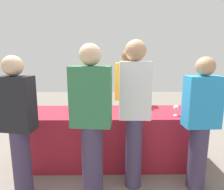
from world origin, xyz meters
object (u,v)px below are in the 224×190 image
(wine_glass_1, at_px, (89,109))
(guest_1, at_px, (91,118))
(wine_glass_0, at_px, (78,107))
(guest_2, at_px, (134,109))
(wine_bottle_3, at_px, (145,102))
(wine_bottle_1, at_px, (82,102))
(guest_3, at_px, (201,120))
(wine_glass_2, at_px, (128,106))
(guest_0, at_px, (18,123))
(wine_bottle_2, at_px, (94,103))
(wine_glass_3, at_px, (176,108))
(wine_bottle_0, at_px, (71,103))
(server_pouring, at_px, (128,95))

(wine_glass_1, bearing_deg, guest_1, -81.10)
(wine_glass_0, relative_size, guest_2, 0.08)
(wine_bottle_3, height_order, wine_glass_0, wine_bottle_3)
(wine_bottle_1, xyz_separation_m, guest_3, (1.47, -0.82, -0.03))
(wine_glass_2, xyz_separation_m, guest_1, (-0.46, -0.70, 0.04))
(guest_0, relative_size, guest_1, 0.93)
(guest_1, relative_size, guest_2, 0.97)
(wine_bottle_2, bearing_deg, wine_bottle_3, 7.82)
(wine_glass_1, height_order, guest_0, guest_0)
(wine_bottle_1, height_order, guest_1, guest_1)
(wine_bottle_1, xyz_separation_m, wine_glass_2, (0.70, -0.25, -0.00))
(wine_bottle_1, xyz_separation_m, guest_2, (0.71, -0.78, 0.10))
(wine_bottle_1, height_order, guest_3, guest_3)
(wine_bottle_3, relative_size, wine_glass_0, 2.03)
(wine_glass_0, relative_size, guest_0, 0.09)
(wine_glass_3, bearing_deg, wine_bottle_3, 133.97)
(guest_0, bearing_deg, wine_glass_3, 25.52)
(wine_bottle_3, relative_size, wine_glass_2, 2.12)
(wine_glass_2, relative_size, guest_2, 0.08)
(wine_glass_0, xyz_separation_m, wine_glass_2, (0.71, 0.09, -0.01))
(guest_0, height_order, guest_1, guest_1)
(wine_bottle_2, relative_size, guest_0, 0.21)
(guest_3, bearing_deg, wine_bottle_0, 153.40)
(wine_glass_3, height_order, guest_1, guest_1)
(wine_glass_1, distance_m, guest_0, 0.89)
(wine_glass_0, bearing_deg, guest_2, -31.55)
(guest_0, bearing_deg, wine_glass_1, 46.70)
(guest_2, bearing_deg, wine_bottle_3, 73.47)
(wine_glass_3, height_order, guest_2, guest_2)
(guest_1, bearing_deg, wine_glass_0, 117.74)
(wine_bottle_2, bearing_deg, guest_3, -29.17)
(wine_glass_2, distance_m, guest_0, 1.43)
(wine_bottle_1, xyz_separation_m, wine_bottle_3, (0.98, -0.01, 0.00))
(wine_glass_0, xyz_separation_m, wine_glass_1, (0.16, -0.05, -0.01))
(wine_bottle_0, distance_m, guest_1, 0.93)
(wine_bottle_2, distance_m, guest_0, 1.12)
(wine_bottle_1, relative_size, wine_glass_3, 2.08)
(wine_glass_0, relative_size, wine_glass_3, 1.03)
(wine_bottle_1, relative_size, server_pouring, 0.18)
(wine_bottle_1, height_order, wine_bottle_2, wine_bottle_2)
(server_pouring, bearing_deg, wine_bottle_0, 35.21)
(wine_glass_3, height_order, guest_0, guest_0)
(wine_bottle_2, bearing_deg, guest_2, -52.36)
(wine_glass_0, relative_size, wine_glass_1, 1.12)
(wine_bottle_0, xyz_separation_m, server_pouring, (0.90, 0.48, 0.02))
(wine_bottle_2, height_order, wine_bottle_3, wine_bottle_2)
(wine_glass_3, relative_size, guest_3, 0.09)
(wine_glass_1, xyz_separation_m, guest_0, (-0.71, -0.54, -0.00))
(wine_bottle_3, xyz_separation_m, server_pouring, (-0.23, 0.39, 0.03))
(wine_bottle_2, bearing_deg, wine_glass_3, -13.12)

